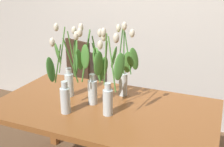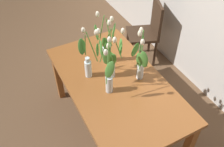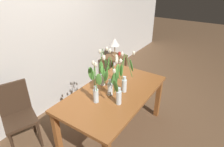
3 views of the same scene
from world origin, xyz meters
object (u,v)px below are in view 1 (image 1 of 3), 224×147
tulip_vase_1 (92,74)px  tulip_vase_3 (68,72)px  dining_table (104,117)px  tulip_vase_2 (124,71)px  tulip_vase_0 (65,87)px  dining_chair (72,76)px  tulip_vase_4 (107,84)px

tulip_vase_1 → tulip_vase_3: size_ratio=1.01×
dining_table → tulip_vase_2: size_ratio=2.71×
tulip_vase_0 → dining_chair: tulip_vase_0 is taller
tulip_vase_0 → tulip_vase_2: (0.28, 0.40, 0.03)m
tulip_vase_0 → dining_chair: size_ratio=0.60×
dining_table → tulip_vase_2: 0.38m
dining_table → tulip_vase_3: bearing=169.4°
tulip_vase_1 → tulip_vase_2: tulip_vase_2 is taller
tulip_vase_3 → dining_table: bearing=-10.6°
dining_table → tulip_vase_1: bearing=-178.4°
dining_chair → dining_table: bearing=-48.5°
tulip_vase_2 → tulip_vase_0: bearing=-124.5°
tulip_vase_2 → tulip_vase_4: size_ratio=1.00×
dining_table → tulip_vase_1: tulip_vase_1 is taller
dining_table → tulip_vase_4: (0.07, -0.10, 0.31)m
dining_table → tulip_vase_0: size_ratio=2.87×
tulip_vase_3 → tulip_vase_0: bearing=-63.8°
tulip_vase_4 → dining_chair: tulip_vase_4 is taller
dining_table → tulip_vase_3: 0.44m
tulip_vase_3 → dining_chair: bearing=120.6°
tulip_vase_2 → dining_chair: size_ratio=0.63×
dining_table → tulip_vase_1: size_ratio=2.74×
tulip_vase_1 → tulip_vase_0: bearing=-122.6°
tulip_vase_3 → tulip_vase_4: (0.40, -0.16, 0.02)m
tulip_vase_1 → dining_chair: (-0.78, 0.99, -0.45)m
tulip_vase_2 → tulip_vase_3: 0.43m
tulip_vase_3 → dining_chair: tulip_vase_3 is taller
tulip_vase_4 → dining_chair: bearing=130.9°
tulip_vase_0 → tulip_vase_4: size_ratio=0.95×
dining_table → tulip_vase_4: tulip_vase_4 is taller
tulip_vase_2 → dining_chair: tulip_vase_2 is taller
tulip_vase_1 → dining_chair: bearing=128.3°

